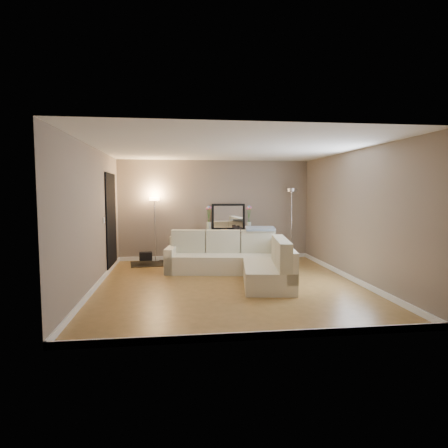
{
  "coord_description": "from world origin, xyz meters",
  "views": [
    {
      "loc": [
        -0.98,
        -7.05,
        1.8
      ],
      "look_at": [
        0.0,
        0.8,
        1.1
      ],
      "focal_mm": 30.0,
      "sensor_mm": 36.0,
      "label": 1
    }
  ],
  "objects": [
    {
      "name": "baseboard_back",
      "position": [
        0.0,
        2.73,
        0.05
      ],
      "size": [
        5.0,
        0.03,
        0.1
      ],
      "primitive_type": "cube",
      "color": "white",
      "rests_on": "ground"
    },
    {
      "name": "black_bag",
      "position": [
        -1.76,
        2.15,
        0.21
      ],
      "size": [
        0.33,
        0.25,
        0.2
      ],
      "primitive_type": "cube",
      "rotation": [
        0.0,
        0.0,
        0.14
      ],
      "color": "black",
      "rests_on": "charcoal_rug"
    },
    {
      "name": "leaning_mirror",
      "position": [
        0.34,
        2.62,
        1.13
      ],
      "size": [
        0.87,
        0.06,
        0.68
      ],
      "color": "black",
      "rests_on": "console_table"
    },
    {
      "name": "flower_vase_left",
      "position": [
        -0.18,
        2.48,
        1.05
      ],
      "size": [
        0.14,
        0.12,
        0.65
      ],
      "color": "silver",
      "rests_on": "console_table"
    },
    {
      "name": "flower_vase_right",
      "position": [
        0.86,
        2.46,
        1.05
      ],
      "size": [
        0.14,
        0.12,
        0.65
      ],
      "color": "silver",
      "rests_on": "console_table"
    },
    {
      "name": "charcoal_rug",
      "position": [
        -1.6,
        2.25,
        0.01
      ],
      "size": [
        1.17,
        0.94,
        0.01
      ],
      "primitive_type": "cube",
      "rotation": [
        0.0,
        0.0,
        0.14
      ],
      "color": "black",
      "rests_on": "floor"
    },
    {
      "name": "floor_lamp_unlit",
      "position": [
        2.0,
        2.47,
        1.32
      ],
      "size": [
        0.32,
        0.32,
        1.87
      ],
      "color": "silver",
      "rests_on": "floor"
    },
    {
      "name": "table_decor",
      "position": [
        0.33,
        2.43,
        0.81
      ],
      "size": [
        0.52,
        0.12,
        0.12
      ],
      "color": "orange",
      "rests_on": "console_table"
    },
    {
      "name": "wall_left",
      "position": [
        -2.51,
        0.0,
        1.3
      ],
      "size": [
        0.02,
        5.5,
        2.6
      ],
      "primitive_type": "cube",
      "color": "gray",
      "rests_on": "ground"
    },
    {
      "name": "console_table",
      "position": [
        0.26,
        2.47,
        0.43
      ],
      "size": [
        1.24,
        0.36,
        0.76
      ],
      "color": "black",
      "rests_on": "floor"
    },
    {
      "name": "doorway",
      "position": [
        -2.48,
        1.7,
        1.1
      ],
      "size": [
        0.02,
        1.2,
        2.2
      ],
      "primitive_type": "cube",
      "color": "black",
      "rests_on": "ground"
    },
    {
      "name": "wall_right",
      "position": [
        2.51,
        0.0,
        1.3
      ],
      "size": [
        0.02,
        5.5,
        2.6
      ],
      "primitive_type": "cube",
      "color": "gray",
      "rests_on": "ground"
    },
    {
      "name": "baseboard_left",
      "position": [
        -2.48,
        0.0,
        0.05
      ],
      "size": [
        0.03,
        5.5,
        0.1
      ],
      "primitive_type": "cube",
      "color": "white",
      "rests_on": "ground"
    },
    {
      "name": "baseboard_front",
      "position": [
        0.0,
        -2.73,
        0.05
      ],
      "size": [
        5.0,
        0.03,
        0.1
      ],
      "primitive_type": "cube",
      "color": "white",
      "rests_on": "ground"
    },
    {
      "name": "throw_blanket",
      "position": [
        0.89,
        1.26,
        0.95
      ],
      "size": [
        0.69,
        0.44,
        0.09
      ],
      "primitive_type": "cube",
      "rotation": [
        0.1,
        0.0,
        -0.1
      ],
      "color": "#7C8DA0",
      "rests_on": "sectional_sofa"
    },
    {
      "name": "sectional_sofa",
      "position": [
        0.34,
        0.7,
        0.34
      ],
      "size": [
        2.69,
        2.84,
        0.91
      ],
      "color": "beige",
      "rests_on": "floor"
    },
    {
      "name": "ceiling",
      "position": [
        0.0,
        0.0,
        2.6
      ],
      "size": [
        5.0,
        5.5,
        0.01
      ],
      "primitive_type": "cube",
      "color": "white",
      "rests_on": "ground"
    },
    {
      "name": "switch_plate",
      "position": [
        -2.48,
        0.85,
        1.2
      ],
      "size": [
        0.02,
        0.08,
        0.12
      ],
      "primitive_type": "cube",
      "color": "white",
      "rests_on": "ground"
    },
    {
      "name": "floor",
      "position": [
        0.0,
        0.0,
        -0.01
      ],
      "size": [
        5.0,
        5.5,
        0.01
      ],
      "primitive_type": "cube",
      "color": "olive",
      "rests_on": "ground"
    },
    {
      "name": "floor_lamp_lit",
      "position": [
        -1.55,
        2.57,
        1.16
      ],
      "size": [
        0.26,
        0.26,
        1.64
      ],
      "color": "silver",
      "rests_on": "floor"
    },
    {
      "name": "wall_front",
      "position": [
        0.0,
        -2.76,
        1.3
      ],
      "size": [
        5.0,
        0.02,
        2.6
      ],
      "primitive_type": "cube",
      "color": "gray",
      "rests_on": "ground"
    },
    {
      "name": "baseboard_right",
      "position": [
        2.48,
        0.0,
        0.05
      ],
      "size": [
        0.03,
        5.5,
        0.1
      ],
      "primitive_type": "cube",
      "color": "white",
      "rests_on": "ground"
    },
    {
      "name": "wall_back",
      "position": [
        0.0,
        2.76,
        1.3
      ],
      "size": [
        5.0,
        0.02,
        2.6
      ],
      "primitive_type": "cube",
      "color": "gray",
      "rests_on": "ground"
    }
  ]
}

